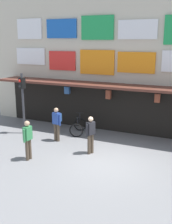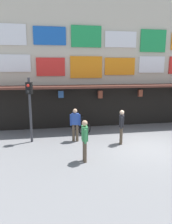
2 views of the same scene
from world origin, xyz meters
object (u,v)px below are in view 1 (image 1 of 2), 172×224
object	(u,v)px
pedestrian_in_green	(91,133)
pedestrian_in_red	(28,138)
pedestrian_in_blue	(57,122)
bicycle_parked	(78,127)
traffic_light_near	(23,94)

from	to	relation	value
pedestrian_in_green	pedestrian_in_red	size ratio (longest dim) A/B	1.00
pedestrian_in_blue	bicycle_parked	bearing A→B (deg)	70.74
bicycle_parked	pedestrian_in_blue	xyz separation A→B (m)	(-0.48, -1.38, 0.59)
traffic_light_near	pedestrian_in_green	size ratio (longest dim) A/B	1.90
bicycle_parked	pedestrian_in_red	distance (m)	3.90
pedestrian_in_red	pedestrian_in_blue	bearing A→B (deg)	91.33
pedestrian_in_red	traffic_light_near	bearing A→B (deg)	129.29
pedestrian_in_blue	pedestrian_in_red	bearing A→B (deg)	-88.67
bicycle_parked	pedestrian_in_green	xyz separation A→B (m)	(1.66, -2.17, 0.55)
pedestrian_in_blue	pedestrian_in_green	world-z (taller)	same
traffic_light_near	bicycle_parked	bearing A→B (deg)	22.60
bicycle_parked	pedestrian_in_blue	world-z (taller)	pedestrian_in_blue
traffic_light_near	pedestrian_in_blue	distance (m)	2.48
pedestrian_in_red	bicycle_parked	bearing A→B (deg)	83.64
bicycle_parked	pedestrian_in_blue	distance (m)	1.58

